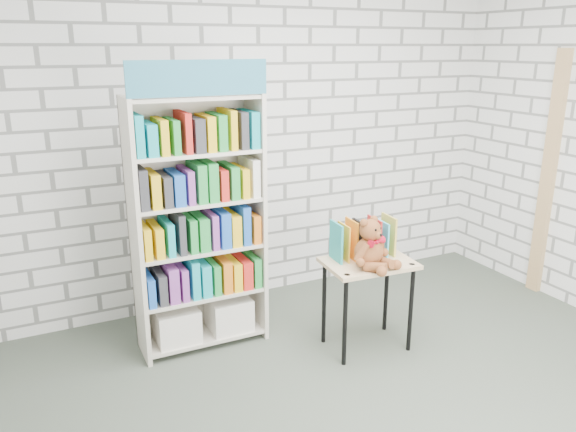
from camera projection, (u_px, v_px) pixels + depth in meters
name	position (u px, v px, depth m)	size (l,w,h in m)	color
ground	(395.00, 416.00, 3.35)	(4.50, 4.50, 0.00)	#424B3F
room_shell	(415.00, 115.00, 2.83)	(4.52, 4.02, 2.81)	silver
bookshelf	(198.00, 223.00, 3.93)	(0.91, 0.35, 2.04)	beige
display_table	(368.00, 274.00, 3.97)	(0.65, 0.47, 0.67)	tan
table_books	(363.00, 240.00, 3.99)	(0.45, 0.22, 0.26)	teal
teddy_bear	(372.00, 248.00, 3.80)	(0.32, 0.31, 0.35)	brown
door_trim	(548.00, 176.00, 4.79)	(0.05, 0.12, 2.10)	tan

